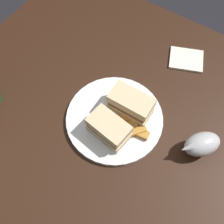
# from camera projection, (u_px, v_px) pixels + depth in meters

# --- Properties ---
(ground_plane) EXTENTS (6.00, 6.00, 0.00)m
(ground_plane) POSITION_uv_depth(u_px,v_px,m) (111.00, 173.00, 1.45)
(ground_plane) COLOR black
(dining_table) EXTENTS (1.06, 0.97, 0.72)m
(dining_table) POSITION_uv_depth(u_px,v_px,m) (110.00, 151.00, 1.13)
(dining_table) COLOR black
(dining_table) RESTS_ON ground
(plate) EXTENTS (0.29, 0.29, 0.02)m
(plate) POSITION_uv_depth(u_px,v_px,m) (114.00, 119.00, 0.80)
(plate) COLOR white
(plate) RESTS_ON dining_table
(sandwich_half_left) EXTENTS (0.12, 0.08, 0.07)m
(sandwich_half_left) POSITION_uv_depth(u_px,v_px,m) (109.00, 128.00, 0.74)
(sandwich_half_left) COLOR beige
(sandwich_half_left) RESTS_ON plate
(sandwich_half_right) EXTENTS (0.12, 0.07, 0.07)m
(sandwich_half_right) POSITION_uv_depth(u_px,v_px,m) (131.00, 105.00, 0.77)
(sandwich_half_right) COLOR beige
(sandwich_half_right) RESTS_ON plate
(potato_wedge_front) EXTENTS (0.05, 0.03, 0.02)m
(potato_wedge_front) POSITION_uv_depth(u_px,v_px,m) (141.00, 133.00, 0.76)
(potato_wedge_front) COLOR #B77F33
(potato_wedge_front) RESTS_ON plate
(potato_wedge_middle) EXTENTS (0.05, 0.05, 0.02)m
(potato_wedge_middle) POSITION_uv_depth(u_px,v_px,m) (137.00, 132.00, 0.76)
(potato_wedge_middle) COLOR #B77F33
(potato_wedge_middle) RESTS_ON plate
(potato_wedge_back) EXTENTS (0.05, 0.04, 0.02)m
(potato_wedge_back) POSITION_uv_depth(u_px,v_px,m) (128.00, 118.00, 0.78)
(potato_wedge_back) COLOR #AD702D
(potato_wedge_back) RESTS_ON plate
(potato_wedge_left_edge) EXTENTS (0.05, 0.04, 0.02)m
(potato_wedge_left_edge) POSITION_uv_depth(u_px,v_px,m) (132.00, 123.00, 0.77)
(potato_wedge_left_edge) COLOR #B77F33
(potato_wedge_left_edge) RESTS_ON plate
(gravy_boat) EXTENTS (0.11, 0.12, 0.07)m
(gravy_boat) POSITION_uv_depth(u_px,v_px,m) (201.00, 144.00, 0.72)
(gravy_boat) COLOR #B7B7BC
(gravy_boat) RESTS_ON dining_table
(napkin) EXTENTS (0.14, 0.13, 0.01)m
(napkin) POSITION_uv_depth(u_px,v_px,m) (186.00, 59.00, 0.90)
(napkin) COLOR silver
(napkin) RESTS_ON dining_table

